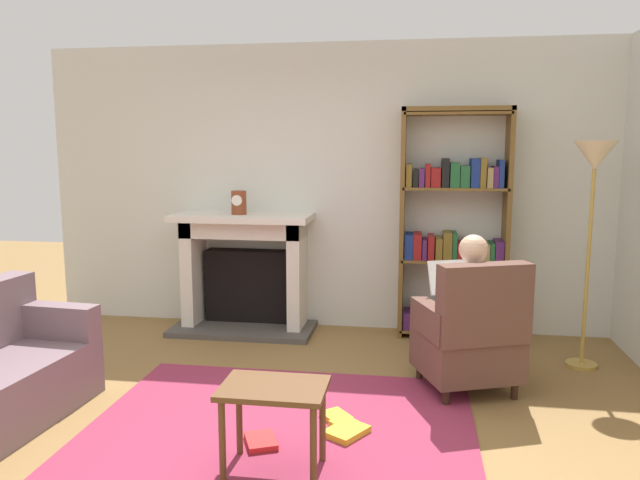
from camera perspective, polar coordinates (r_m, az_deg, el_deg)
ground at (r=3.78m, az=-4.54°, el=-18.75°), size 14.00×14.00×0.00m
back_wall at (r=5.88m, az=1.06°, el=4.88°), size 5.60×0.10×2.70m
area_rug at (r=4.04m, az=-3.52°, el=-16.75°), size 2.40×1.80×0.01m
fireplace at (r=5.89m, az=-6.97°, el=-2.62°), size 1.34×0.64×1.12m
mantel_clock at (r=5.71m, az=-7.59°, el=3.49°), size 0.14×0.14×0.22m
bookshelf at (r=5.66m, az=12.35°, el=0.75°), size 0.96×0.32×2.09m
armchair_reading at (r=4.48m, az=13.94°, el=-8.63°), size 0.82×0.81×0.97m
seated_reader at (r=4.53m, az=13.37°, el=-5.84°), size 0.49×0.59×1.14m
side_table at (r=3.34m, az=-4.34°, el=-14.69°), size 0.56×0.39×0.50m
scattered_books at (r=3.90m, az=0.27°, el=-17.31°), size 0.75×0.65×0.04m
floor_lamp at (r=5.13m, az=24.21°, el=5.44°), size 0.32×0.32×1.79m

